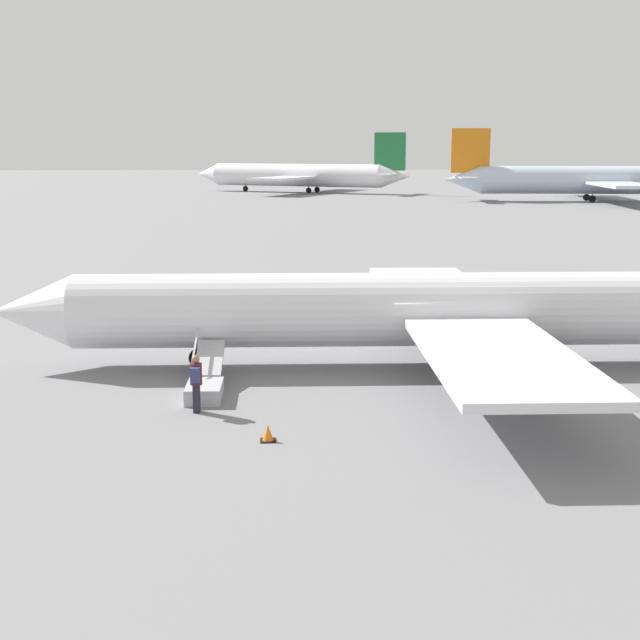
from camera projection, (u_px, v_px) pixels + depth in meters
ground_plane at (422, 365)px, 32.33m from camera, size 600.00×600.00×0.00m
airplane_main at (450, 308)px, 31.98m from camera, size 31.36×23.72×6.93m
airplane_far_right at (611, 180)px, 130.87m from camera, size 50.02×38.31×10.65m
airplane_far_left at (301, 175)px, 157.70m from camera, size 38.51×30.20×10.38m
boarding_stairs at (205, 384)px, 28.22m from camera, size 1.15×4.04×1.72m
passenger at (196, 380)px, 26.30m from camera, size 0.36×0.54×1.74m
traffic_cone_near_stairs at (268, 434)px, 23.87m from camera, size 0.42×0.42×0.46m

